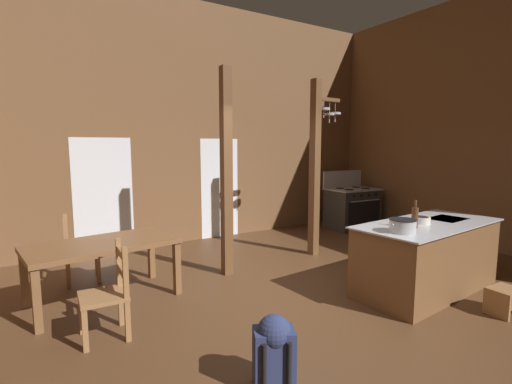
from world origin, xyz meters
The scene contains 17 objects.
ground_plane centered at (0.00, 0.00, -0.05)m, with size 9.07×7.91×0.10m, color brown.
wall_back centered at (0.00, 3.62, 2.34)m, with size 9.07×0.14×4.67m, color brown.
wall_right centered at (4.21, 0.00, 2.34)m, with size 0.14×7.91×4.67m, color brown.
glazed_door_back_left centered at (-1.86, 3.55, 1.02)m, with size 1.00×0.01×2.05m, color white.
glazed_panel_back_right centered at (0.41, 3.55, 1.02)m, with size 0.84×0.01×2.05m, color white.
kitchen_island centered at (1.46, -0.51, 0.45)m, with size 2.24×1.14×0.91m.
stove_range centered at (3.38, 2.67, 0.48)m, with size 1.18×0.88×1.32m.
support_post_with_pot_rack centered at (1.29, 1.54, 1.63)m, with size 0.67×0.25×3.02m.
support_post_center centered at (-0.50, 1.43, 1.51)m, with size 0.14×0.14×3.02m.
step_stool centered at (1.58, -1.42, 0.18)m, with size 0.37×0.29×0.30m.
dining_table centered at (-2.24, 1.36, 0.65)m, with size 1.81×1.14×0.74m.
ladderback_chair_near_window centered at (-2.35, 0.41, 0.45)m, with size 0.46×0.46×0.95m.
ladderback_chair_by_post centered at (-2.44, 2.23, 0.45)m, with size 0.47×0.47×0.95m.
backpack centered at (-1.39, -1.10, 0.31)m, with size 0.38×0.37×0.60m.
stockpot_on_counter centered at (0.69, -0.68, 0.99)m, with size 0.37×0.31×0.16m.
mixing_bowl_on_counter centered at (1.35, -0.46, 0.95)m, with size 0.24×0.24×0.08m.
bottle_tall_on_counter centered at (1.03, -0.60, 1.05)m, with size 0.08×0.08×0.34m.
Camera 1 is at (-2.93, -3.35, 1.91)m, focal length 25.88 mm.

